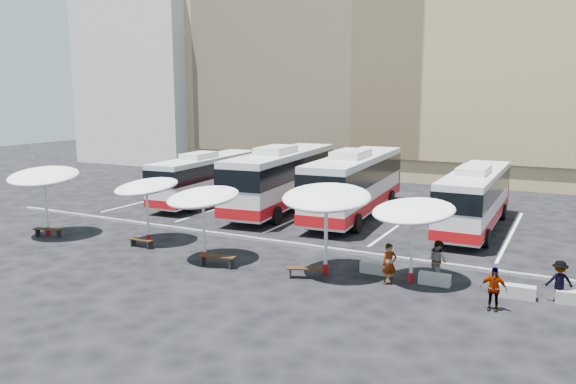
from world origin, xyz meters
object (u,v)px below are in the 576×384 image
at_px(bus_1, 283,177).
at_px(sunshade_2, 203,197).
at_px(bus_0, 207,176).
at_px(bus_2, 356,181).
at_px(conc_bench_2, 517,292).
at_px(passenger_2, 493,289).
at_px(conc_bench_1, 435,279).
at_px(sunshade_3, 326,198).
at_px(wood_bench_1, 141,241).
at_px(bus_3, 475,196).
at_px(wood_bench_0, 48,230).
at_px(sunshade_1, 146,187).
at_px(conc_bench_3, 575,298).
at_px(wood_bench_3, 304,270).
at_px(passenger_1, 438,261).
at_px(sunshade_0, 44,177).
at_px(passenger_0, 389,264).
at_px(wood_bench_2, 217,258).
at_px(sunshade_4, 413,211).
at_px(conc_bench_0, 376,268).
at_px(passenger_3, 559,281).

height_order(bus_1, sunshade_2, bus_1).
bearing_deg(bus_0, bus_2, -1.13).
relative_size(conc_bench_2, passenger_2, 0.83).
height_order(conc_bench_1, conc_bench_2, conc_bench_2).
distance_m(bus_2, sunshade_3, 11.97).
relative_size(bus_0, wood_bench_1, 8.37).
height_order(bus_3, wood_bench_0, bus_3).
distance_m(sunshade_1, conc_bench_3, 19.66).
xyz_separation_m(bus_2, wood_bench_3, (2.49, -12.43, -1.79)).
bearing_deg(bus_0, passenger_1, -31.98).
xyz_separation_m(sunshade_0, passenger_2, (22.58, -0.16, -2.41)).
bearing_deg(wood_bench_1, sunshade_1, 112.95).
height_order(wood_bench_3, conc_bench_1, conc_bench_1).
bearing_deg(passenger_0, sunshade_1, 138.79).
distance_m(wood_bench_0, conc_bench_1, 19.98).
height_order(wood_bench_1, conc_bench_3, conc_bench_3).
bearing_deg(sunshade_0, conc_bench_2, 3.75).
xyz_separation_m(sunshade_2, wood_bench_2, (1.11, -0.62, -2.50)).
height_order(bus_2, wood_bench_0, bus_2).
distance_m(bus_1, conc_bench_2, 18.76).
relative_size(wood_bench_3, conc_bench_2, 1.14).
xyz_separation_m(sunshade_3, wood_bench_1, (-9.73, -0.36, -2.94)).
height_order(wood_bench_1, passenger_2, passenger_2).
distance_m(bus_3, sunshade_0, 23.32).
relative_size(bus_1, sunshade_1, 3.17).
height_order(sunshade_2, passenger_1, sunshade_2).
height_order(sunshade_3, wood_bench_2, sunshade_3).
relative_size(sunshade_0, wood_bench_2, 2.76).
distance_m(sunshade_1, sunshade_4, 13.61).
xyz_separation_m(wood_bench_0, passenger_1, (19.88, 2.37, 0.48)).
relative_size(sunshade_1, conc_bench_1, 3.46).
xyz_separation_m(conc_bench_0, passenger_1, (2.50, 0.29, 0.59)).
distance_m(sunshade_2, passenger_3, 14.74).
height_order(bus_0, conc_bench_3, bus_0).
bearing_deg(sunshade_2, sunshade_4, 8.23).
height_order(bus_1, passenger_3, bus_1).
bearing_deg(conc_bench_3, wood_bench_2, -170.99).
distance_m(bus_0, passenger_2, 23.90).
bearing_deg(bus_2, wood_bench_1, -123.62).
xyz_separation_m(sunshade_0, passenger_3, (24.57, 1.81, -2.42)).
xyz_separation_m(sunshade_0, conc_bench_0, (17.66, 1.87, -2.94)).
bearing_deg(passenger_2, passenger_0, 165.95).
relative_size(bus_3, wood_bench_2, 6.63).
height_order(conc_bench_2, passenger_0, passenger_0).
xyz_separation_m(bus_1, wood_bench_2, (3.38, -12.49, -1.76)).
bearing_deg(bus_0, wood_bench_3, -45.77).
distance_m(bus_2, conc_bench_2, 15.21).
xyz_separation_m(wood_bench_0, passenger_0, (18.28, 1.01, 0.48)).
bearing_deg(conc_bench_2, wood_bench_1, -176.59).
relative_size(bus_0, wood_bench_3, 7.66).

